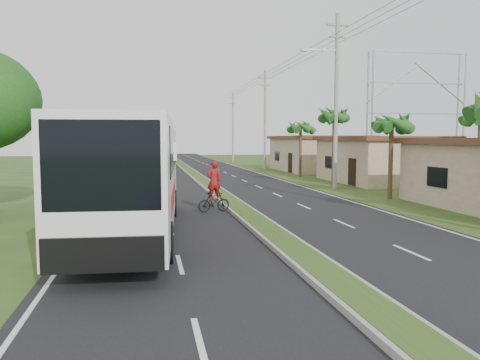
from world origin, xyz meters
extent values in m
plane|color=#2B4519|center=(0.00, 0.00, 0.00)|extent=(180.00, 180.00, 0.00)
cube|color=black|center=(0.00, 20.00, 0.01)|extent=(14.00, 160.00, 0.02)
cube|color=gray|center=(0.00, 20.00, 0.10)|extent=(1.20, 160.00, 0.17)
cube|color=#2B4519|center=(0.00, 20.00, 0.18)|extent=(0.95, 160.00, 0.02)
cube|color=silver|center=(-6.70, 20.00, 0.00)|extent=(0.12, 160.00, 0.01)
cube|color=silver|center=(6.70, 20.00, 0.00)|extent=(0.12, 160.00, 0.01)
cube|color=tan|center=(14.00, 22.00, 1.68)|extent=(7.00, 10.00, 3.35)
cube|color=#4E281B|center=(14.00, 22.00, 3.51)|extent=(7.60, 10.60, 0.32)
cube|color=tan|center=(14.00, 36.00, 1.75)|extent=(8.00, 11.00, 3.50)
cube|color=#4E281B|center=(14.00, 36.00, 3.66)|extent=(8.60, 11.60, 0.32)
cylinder|color=#473321|center=(9.40, 12.00, 2.30)|extent=(0.26, 0.26, 4.60)
cylinder|color=#473321|center=(8.80, 19.00, 2.70)|extent=(0.26, 0.26, 5.40)
cylinder|color=#473321|center=(9.30, 28.00, 2.40)|extent=(0.26, 0.26, 4.80)
cylinder|color=#473321|center=(17.50, 15.00, 2.60)|extent=(0.26, 0.26, 5.20)
cylinder|color=gray|center=(8.50, 18.00, 6.00)|extent=(0.28, 0.28, 12.00)
cube|color=gray|center=(8.50, 18.00, 11.20)|extent=(1.60, 0.12, 0.12)
cube|color=gray|center=(8.50, 18.00, 10.40)|extent=(1.20, 0.10, 0.10)
cube|color=gray|center=(7.30, 18.00, 9.50)|extent=(2.40, 0.10, 0.10)
cylinder|color=gray|center=(8.50, 38.00, 5.50)|extent=(0.28, 0.28, 11.00)
cube|color=gray|center=(8.50, 38.00, 10.20)|extent=(1.60, 0.12, 0.12)
cube|color=gray|center=(8.50, 38.00, 9.40)|extent=(1.20, 0.10, 0.10)
cylinder|color=gray|center=(8.50, 58.00, 5.25)|extent=(0.28, 0.28, 10.50)
cube|color=gray|center=(8.50, 58.00, 9.70)|extent=(1.60, 0.12, 0.12)
cube|color=gray|center=(8.50, 58.00, 8.90)|extent=(1.20, 0.10, 0.10)
cylinder|color=gray|center=(17.00, 29.50, 6.00)|extent=(0.18, 0.18, 12.00)
cylinder|color=gray|center=(27.00, 29.50, 6.00)|extent=(0.18, 0.18, 12.00)
cylinder|color=gray|center=(17.00, 30.50, 6.00)|extent=(0.18, 0.18, 12.00)
cylinder|color=gray|center=(27.00, 30.50, 6.00)|extent=(0.18, 0.18, 12.00)
cube|color=gray|center=(22.00, 30.00, 6.00)|extent=(10.00, 0.14, 0.14)
cube|color=gray|center=(22.00, 30.00, 9.00)|extent=(10.00, 0.14, 0.14)
cube|color=gray|center=(22.00, 30.00, 12.00)|extent=(10.00, 0.14, 0.14)
cube|color=white|center=(-4.83, 4.66, 2.30)|extent=(3.81, 13.82, 3.58)
cube|color=black|center=(-4.78, 5.34, 3.09)|extent=(3.66, 11.10, 1.43)
cube|color=black|center=(-5.31, -2.09, 2.88)|extent=(2.56, 0.32, 2.01)
cube|color=red|center=(-4.92, 3.29, 1.59)|extent=(3.31, 6.11, 0.63)
cube|color=gold|center=(-4.80, 5.00, 1.30)|extent=(3.13, 3.61, 0.28)
cube|color=white|center=(-4.73, 6.02, 4.26)|extent=(1.78, 2.84, 0.32)
cylinder|color=black|center=(-6.41, 0.43, 0.59)|extent=(0.45, 1.21, 1.18)
cylinder|color=black|center=(-3.85, 0.25, 0.59)|extent=(0.45, 1.21, 1.18)
cylinder|color=black|center=(-5.85, 8.38, 0.59)|extent=(0.45, 1.21, 1.18)
cylinder|color=black|center=(-3.28, 8.20, 0.59)|extent=(0.45, 1.21, 1.18)
cube|color=silver|center=(-4.72, 52.76, 1.97)|extent=(2.97, 12.97, 3.60)
cube|color=black|center=(-4.73, 53.32, 3.05)|extent=(2.98, 9.60, 1.22)
cube|color=#D94715|center=(-4.71, 51.64, 1.28)|extent=(2.94, 6.22, 0.39)
cylinder|color=black|center=(-5.90, 47.40, 0.54)|extent=(0.35, 1.08, 1.08)
cylinder|color=black|center=(-3.42, 47.43, 0.54)|extent=(0.35, 1.08, 1.08)
cylinder|color=black|center=(-6.02, 57.53, 0.54)|extent=(0.35, 1.08, 1.08)
cylinder|color=black|center=(-3.55, 57.56, 0.54)|extent=(0.35, 1.08, 1.08)
imported|color=black|center=(-1.29, 9.06, 0.47)|extent=(1.64, 0.83, 0.95)
imported|color=maroon|center=(-1.29, 9.06, 1.49)|extent=(0.78, 0.61, 1.89)
camera|label=1|loc=(-4.31, -12.71, 3.46)|focal=35.00mm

